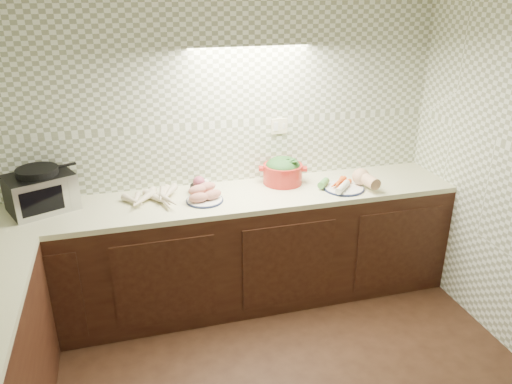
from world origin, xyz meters
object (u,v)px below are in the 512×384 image
object	(u,v)px
sweet_potato_plate	(204,195)
onion_bowl	(201,187)
toaster_oven	(41,190)
parsnip_pile	(152,199)
dutch_oven	(283,171)
veg_plate	(351,181)

from	to	relation	value
sweet_potato_plate	onion_bowl	size ratio (longest dim) A/B	1.60
toaster_oven	parsnip_pile	size ratio (longest dim) A/B	1.27
toaster_oven	parsnip_pile	bearing A→B (deg)	-32.05
toaster_oven	onion_bowl	world-z (taller)	toaster_oven
onion_bowl	dutch_oven	distance (m)	0.65
parsnip_pile	veg_plate	xyz separation A→B (m)	(1.49, -0.10, 0.02)
sweet_potato_plate	onion_bowl	world-z (taller)	onion_bowl
sweet_potato_plate	veg_plate	size ratio (longest dim) A/B	0.64
parsnip_pile	sweet_potato_plate	world-z (taller)	sweet_potato_plate
parsnip_pile	veg_plate	bearing A→B (deg)	-3.69
toaster_oven	veg_plate	bearing A→B (deg)	-28.76
toaster_oven	sweet_potato_plate	world-z (taller)	toaster_oven
sweet_potato_plate	veg_plate	distance (m)	1.13
sweet_potato_plate	veg_plate	bearing A→B (deg)	-2.54
veg_plate	sweet_potato_plate	bearing A→B (deg)	177.46
dutch_oven	onion_bowl	bearing A→B (deg)	-161.21
parsnip_pile	dutch_oven	xyz separation A→B (m)	(1.01, 0.13, 0.07)
sweet_potato_plate	onion_bowl	xyz separation A→B (m)	(0.01, 0.16, 0.00)
parsnip_pile	sweet_potato_plate	bearing A→B (deg)	-7.29
onion_bowl	sweet_potato_plate	bearing A→B (deg)	-92.71
onion_bowl	veg_plate	distance (m)	1.14
toaster_oven	onion_bowl	bearing A→B (deg)	-23.54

